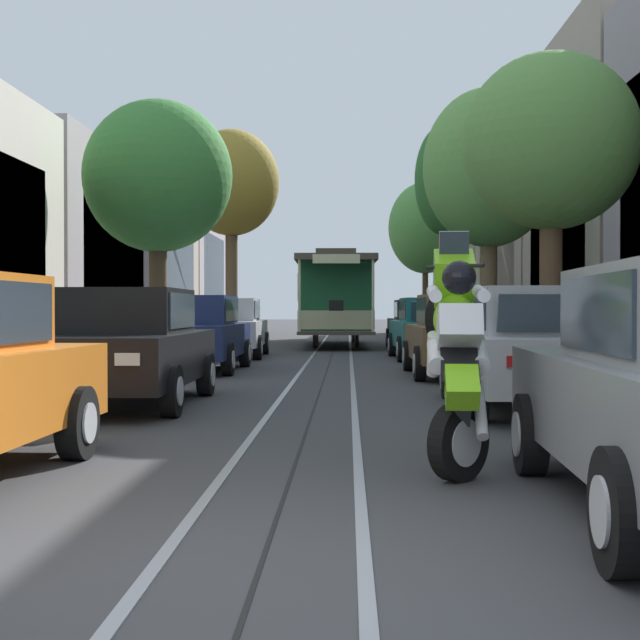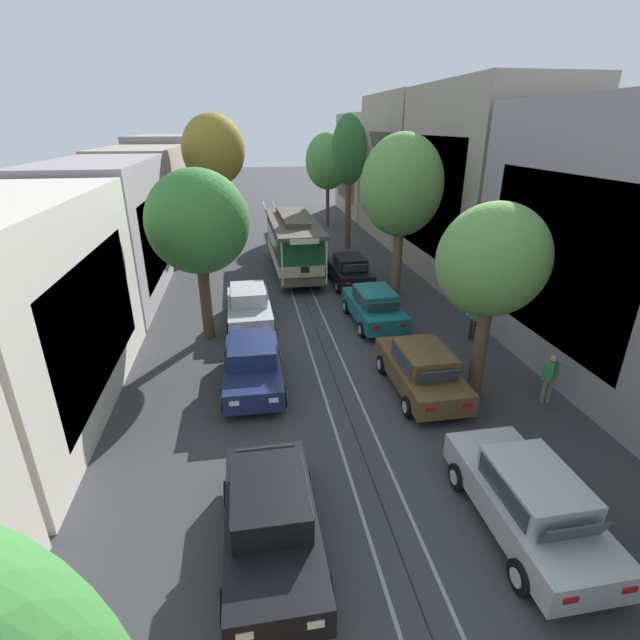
{
  "view_description": "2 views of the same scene",
  "coord_description": "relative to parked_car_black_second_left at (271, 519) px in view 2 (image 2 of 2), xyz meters",
  "views": [
    {
      "loc": [
        0.44,
        -4.23,
        1.31
      ],
      "look_at": [
        -0.25,
        17.71,
        1.02
      ],
      "focal_mm": 49.67,
      "sensor_mm": 36.0,
      "label": 1
    },
    {
      "loc": [
        -2.7,
        0.69,
        8.04
      ],
      "look_at": [
        0.0,
        17.31,
        0.88
      ],
      "focal_mm": 25.83,
      "sensor_mm": 36.0,
      "label": 2
    }
  ],
  "objects": [
    {
      "name": "ground_plane",
      "position": [
        2.56,
        13.46,
        -0.8
      ],
      "size": [
        160.0,
        160.0,
        0.0
      ],
      "primitive_type": "plane",
      "color": "#38383A"
    },
    {
      "name": "trolley_track_rails",
      "position": [
        2.56,
        16.74,
        -0.79
      ],
      "size": [
        1.14,
        60.77,
        0.01
      ],
      "color": "gray",
      "rests_on": "ground"
    },
    {
      "name": "building_facade_left",
      "position": [
        -7.07,
        15.69,
        2.6
      ],
      "size": [
        5.82,
        52.47,
        7.21
      ],
      "color": "beige",
      "rests_on": "ground"
    },
    {
      "name": "building_facade_right",
      "position": [
        12.29,
        18.3,
        3.76
      ],
      "size": [
        5.47,
        52.47,
        10.11
      ],
      "color": "#BCAD93",
      "rests_on": "ground"
    },
    {
      "name": "parked_car_black_second_left",
      "position": [
        0.0,
        0.0,
        0.0
      ],
      "size": [
        2.02,
        4.37,
        1.58
      ],
      "color": "black",
      "rests_on": "ground"
    },
    {
      "name": "parked_car_navy_mid_left",
      "position": [
        -0.19,
        6.56,
        0.0
      ],
      "size": [
        2.03,
        4.37,
        1.58
      ],
      "color": "#19234C",
      "rests_on": "ground"
    },
    {
      "name": "parked_car_silver_fourth_left",
      "position": [
        -0.21,
        11.92,
        0.0
      ],
      "size": [
        2.07,
        4.39,
        1.58
      ],
      "color": "#B7B7BC",
      "rests_on": "ground"
    },
    {
      "name": "parked_car_silver_second_right",
      "position": [
        5.37,
        -0.35,
        0.0
      ],
      "size": [
        2.02,
        4.37,
        1.58
      ],
      "color": "#B7B7BC",
      "rests_on": "ground"
    },
    {
      "name": "parked_car_brown_mid_right",
      "position": [
        5.17,
        5.34,
        0.0
      ],
      "size": [
        2.03,
        4.37,
        1.58
      ],
      "color": "brown",
      "rests_on": "ground"
    },
    {
      "name": "parked_car_teal_fourth_right",
      "position": [
        5.15,
        11.01,
        0.0
      ],
      "size": [
        2.09,
        4.4,
        1.58
      ],
      "color": "#196B70",
      "rests_on": "ground"
    },
    {
      "name": "parked_car_black_fifth_right",
      "position": [
        5.28,
        16.49,
        0.0
      ],
      "size": [
        2.03,
        4.37,
        1.58
      ],
      "color": "black",
      "rests_on": "ground"
    },
    {
      "name": "street_tree_kerb_left_second",
      "position": [
        -1.88,
        10.7,
        3.87
      ],
      "size": [
        3.83,
        3.51,
        6.66
      ],
      "color": "#4C3826",
      "rests_on": "ground"
    },
    {
      "name": "street_tree_kerb_left_mid",
      "position": [
        -1.85,
        24.88,
        5.68
      ],
      "size": [
        3.98,
        3.78,
        8.77
      ],
      "color": "brown",
      "rests_on": "ground"
    },
    {
      "name": "street_tree_kerb_right_second",
      "position": [
        6.83,
        4.89,
        3.6
      ],
      "size": [
        3.33,
        2.69,
        6.13
      ],
      "color": "brown",
      "rests_on": "ground"
    },
    {
      "name": "street_tree_kerb_right_mid",
      "position": [
        7.14,
        14.2,
        4.59
      ],
      "size": [
        3.88,
        3.44,
        7.79
      ],
      "color": "brown",
      "rests_on": "ground"
    },
    {
      "name": "street_tree_kerb_right_fourth",
      "position": [
        6.88,
        24.32,
        5.58
      ],
      "size": [
        2.32,
        1.86,
        8.79
      ],
      "color": "brown",
      "rests_on": "ground"
    },
    {
      "name": "street_tree_kerb_right_far",
      "position": [
        6.84,
        32.05,
        4.49
      ],
      "size": [
        3.65,
        3.5,
        7.58
      ],
      "color": "#4C3826",
      "rests_on": "ground"
    },
    {
      "name": "cable_car_trolley",
      "position": [
        2.56,
        19.71,
        0.86
      ],
      "size": [
        2.73,
        9.16,
        3.28
      ],
      "color": "#1E5B38",
      "rests_on": "ground"
    },
    {
      "name": "pedestrian_on_left_pavement",
      "position": [
        8.82,
        4.08,
        0.13
      ],
      "size": [
        0.55,
        0.39,
        1.65
      ],
      "color": "slate",
      "rests_on": "ground"
    },
    {
      "name": "pedestrian_on_right_pavement",
      "position": [
        8.67,
        8.75,
        0.17
      ],
      "size": [
        0.55,
        0.42,
        1.71
      ],
      "color": "black",
      "rests_on": "ground"
    },
    {
      "name": "fire_hydrant",
      "position": [
        6.65,
        0.65,
        -0.38
      ],
      "size": [
        0.4,
        0.22,
        0.84
      ],
      "color": "#B2B2B7",
      "rests_on": "ground"
    }
  ]
}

